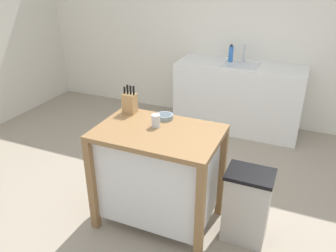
{
  "coord_description": "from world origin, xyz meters",
  "views": [
    {
      "loc": [
        0.96,
        -2.28,
        2.07
      ],
      "look_at": [
        -0.05,
        0.07,
        0.83
      ],
      "focal_mm": 36.33,
      "sensor_mm": 36.0,
      "label": 1
    }
  ],
  "objects": [
    {
      "name": "wall_back",
      "position": [
        0.0,
        2.32,
        1.3
      ],
      "size": [
        5.94,
        0.1,
        2.6
      ],
      "primitive_type": "cube",
      "color": "silver",
      "rests_on": "ground"
    },
    {
      "name": "kitchen_island",
      "position": [
        -0.05,
        -0.13,
        0.49
      ],
      "size": [
        0.98,
        0.65,
        0.88
      ],
      "color": "olive",
      "rests_on": "ground"
    },
    {
      "name": "bowl_ceramic_small",
      "position": [
        -0.09,
        0.1,
        0.9
      ],
      "size": [
        0.14,
        0.14,
        0.04
      ],
      "color": "gray",
      "rests_on": "kitchen_island"
    },
    {
      "name": "drinking_cup",
      "position": [
        -0.09,
        -0.07,
        0.93
      ],
      "size": [
        0.07,
        0.07,
        0.1
      ],
      "color": "silver",
      "rests_on": "kitchen_island"
    },
    {
      "name": "trash_bin",
      "position": [
        0.68,
        -0.05,
        0.32
      ],
      "size": [
        0.36,
        0.28,
        0.63
      ],
      "color": "#B7B2A8",
      "rests_on": "ground"
    },
    {
      "name": "bottle_dish_soap",
      "position": [
        -0.01,
        2.06,
        1.0
      ],
      "size": [
        0.06,
        0.06,
        0.22
      ],
      "color": "blue",
      "rests_on": "sink_counter"
    },
    {
      "name": "sink_faucet",
      "position": [
        0.15,
        2.11,
        1.0
      ],
      "size": [
        0.02,
        0.02,
        0.22
      ],
      "color": "#B7BCC1",
      "rests_on": "sink_counter"
    },
    {
      "name": "sink_counter",
      "position": [
        0.15,
        1.97,
        0.45
      ],
      "size": [
        1.62,
        0.6,
        0.89
      ],
      "color": "silver",
      "rests_on": "ground"
    },
    {
      "name": "knife_block",
      "position": [
        -0.42,
        0.09,
        0.97
      ],
      "size": [
        0.11,
        0.09,
        0.25
      ],
      "color": "tan",
      "rests_on": "kitchen_island"
    },
    {
      "name": "ground_plane",
      "position": [
        0.0,
        0.0,
        0.0
      ],
      "size": [
        6.94,
        6.94,
        0.0
      ],
      "primitive_type": "plane",
      "color": "gray",
      "rests_on": "ground"
    }
  ]
}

